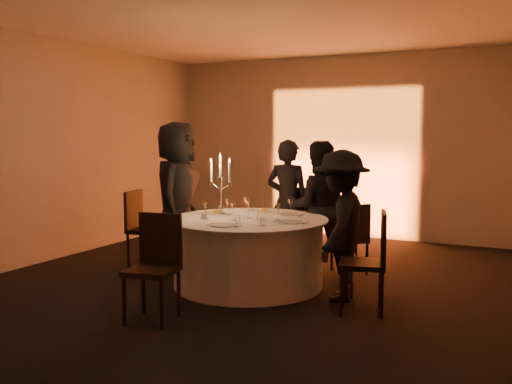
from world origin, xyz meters
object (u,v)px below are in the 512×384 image
at_px(guest_back_right, 317,207).
at_px(guest_right, 341,225).
at_px(guest_left, 177,195).
at_px(coffee_cup, 204,216).
at_px(chair_left, 142,224).
at_px(guest_back_left, 288,202).
at_px(chair_back_right, 352,235).
at_px(candelabra, 220,194).
at_px(chair_back_left, 298,219).
at_px(chair_front, 155,260).
at_px(chair_right, 371,256).
at_px(banquet_table, 248,252).

xyz_separation_m(guest_back_right, guest_right, (0.61, -0.98, -0.04)).
distance_m(guest_left, coffee_cup, 1.01).
xyz_separation_m(chair_left, guest_back_left, (1.65, 0.96, 0.27)).
height_order(chair_back_right, candelabra, candelabra).
relative_size(chair_left, chair_back_left, 0.97).
bearing_deg(chair_left, guest_right, -105.90).
bearing_deg(coffee_cup, chair_front, -81.22).
height_order(chair_right, guest_back_left, guest_back_left).
height_order(chair_left, guest_back_right, guest_back_right).
xyz_separation_m(chair_left, coffee_cup, (1.24, -0.47, 0.25)).
bearing_deg(chair_right, banquet_table, -118.90).
bearing_deg(chair_back_right, guest_right, 61.34).
distance_m(chair_left, coffee_cup, 1.35).
relative_size(guest_back_right, candelabra, 2.25).
relative_size(chair_back_right, chair_right, 0.89).
height_order(chair_back_left, coffee_cup, chair_back_left).
bearing_deg(chair_left, chair_back_right, -83.22).
height_order(chair_right, guest_right, guest_right).
relative_size(chair_left, coffee_cup, 8.92).
relative_size(chair_right, guest_right, 0.63).
bearing_deg(chair_right, chair_back_right, -171.76).
relative_size(banquet_table, chair_left, 1.83).
bearing_deg(candelabra, chair_right, -12.87).
relative_size(chair_back_right, guest_left, 0.47).
bearing_deg(guest_back_right, guest_right, 93.66).
height_order(chair_front, guest_right, guest_right).
relative_size(chair_right, chair_front, 1.00).
bearing_deg(chair_left, guest_back_left, -69.35).
bearing_deg(guest_left, guest_back_left, -74.35).
xyz_separation_m(chair_right, chair_front, (-1.76, -1.04, -0.00)).
distance_m(guest_left, guest_back_left, 1.46).
bearing_deg(banquet_table, candelabra, 170.22).
height_order(banquet_table, guest_back_left, guest_back_left).
xyz_separation_m(chair_back_left, guest_back_left, (-0.07, -0.18, 0.25)).
distance_m(chair_front, candelabra, 1.55).
xyz_separation_m(coffee_cup, candelabra, (0.04, 0.29, 0.22)).
height_order(chair_left, chair_back_right, chair_left).
bearing_deg(guest_right, banquet_table, -96.62).
bearing_deg(banquet_table, chair_right, -13.68).
bearing_deg(chair_back_left, guest_left, 35.84).
relative_size(guest_right, coffee_cup, 14.19).
distance_m(chair_back_left, guest_right, 1.81).
bearing_deg(guest_right, chair_left, -99.78).
height_order(chair_left, guest_left, guest_left).
bearing_deg(guest_back_left, guest_back_right, 151.75).
bearing_deg(coffee_cup, chair_right, -4.23).
bearing_deg(chair_front, chair_back_right, 54.75).
bearing_deg(chair_front, guest_left, 108.85).
distance_m(guest_back_left, candelabra, 1.22).
bearing_deg(chair_back_right, chair_right, 74.30).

